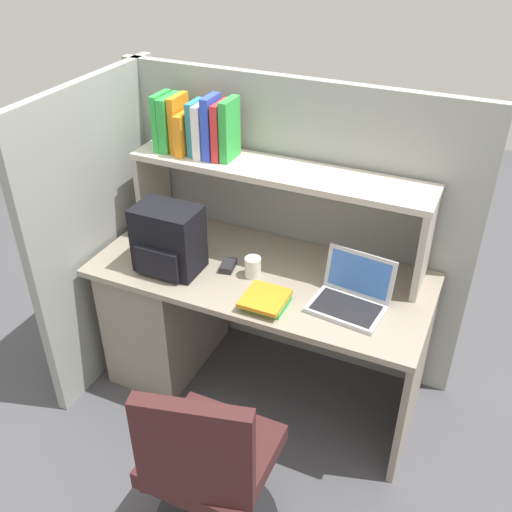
{
  "coord_description": "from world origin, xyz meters",
  "views": [
    {
      "loc": [
        0.91,
        -2.07,
        2.28
      ],
      "look_at": [
        0.0,
        -0.05,
        0.85
      ],
      "focal_mm": 40.78,
      "sensor_mm": 36.0,
      "label": 1
    }
  ],
  "objects_px": {
    "paper_cup": "(253,267)",
    "laptop": "(351,296)",
    "backpack": "(168,240)",
    "computer_mouse": "(228,266)",
    "office_chair": "(210,477)"
  },
  "relations": [
    {
      "from": "computer_mouse",
      "to": "paper_cup",
      "type": "relative_size",
      "value": 1.07
    },
    {
      "from": "backpack",
      "to": "office_chair",
      "type": "xyz_separation_m",
      "value": [
        0.59,
        -0.73,
        -0.49
      ]
    },
    {
      "from": "backpack",
      "to": "paper_cup",
      "type": "xyz_separation_m",
      "value": [
        0.39,
        0.1,
        -0.11
      ]
    },
    {
      "from": "laptop",
      "to": "backpack",
      "type": "relative_size",
      "value": 1.05
    },
    {
      "from": "office_chair",
      "to": "paper_cup",
      "type": "bearing_deg",
      "value": -89.96
    },
    {
      "from": "laptop",
      "to": "paper_cup",
      "type": "relative_size",
      "value": 3.45
    },
    {
      "from": "backpack",
      "to": "office_chair",
      "type": "height_order",
      "value": "backpack"
    },
    {
      "from": "laptop",
      "to": "backpack",
      "type": "height_order",
      "value": "backpack"
    },
    {
      "from": "laptop",
      "to": "office_chair",
      "type": "height_order",
      "value": "laptop"
    },
    {
      "from": "backpack",
      "to": "office_chair",
      "type": "bearing_deg",
      "value": -51.34
    },
    {
      "from": "paper_cup",
      "to": "laptop",
      "type": "bearing_deg",
      "value": -3.22
    },
    {
      "from": "backpack",
      "to": "computer_mouse",
      "type": "bearing_deg",
      "value": 23.32
    },
    {
      "from": "laptop",
      "to": "office_chair",
      "type": "bearing_deg",
      "value": -108.92
    },
    {
      "from": "laptop",
      "to": "computer_mouse",
      "type": "height_order",
      "value": "laptop"
    },
    {
      "from": "paper_cup",
      "to": "office_chair",
      "type": "relative_size",
      "value": 0.1
    }
  ]
}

